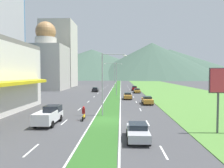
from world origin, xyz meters
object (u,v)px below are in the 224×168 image
(car_1, at_px, (138,132))
(car_2, at_px, (134,88))
(car_0, at_px, (137,91))
(motorcycle_rider, at_px, (84,114))
(street_lamp_near, at_px, (105,79))
(street_lamp_far, at_px, (115,74))
(street_lamp_mid, at_px, (115,76))
(car_5, at_px, (147,100))
(pickup_truck_0, at_px, (49,115))
(car_3, at_px, (95,89))
(car_4, at_px, (128,96))

(car_1, height_order, car_2, car_2)
(car_0, distance_m, motorcycle_rider, 40.00)
(street_lamp_near, relative_size, street_lamp_far, 0.86)
(street_lamp_mid, bearing_deg, car_5, -67.49)
(street_lamp_mid, height_order, pickup_truck_0, street_lamp_mid)
(street_lamp_far, bearing_deg, street_lamp_mid, -88.68)
(street_lamp_near, distance_m, car_2, 45.90)
(car_2, xyz_separation_m, motorcycle_rider, (-9.59, -48.08, -0.06))
(car_0, bearing_deg, car_5, 0.36)
(car_3, xyz_separation_m, car_5, (13.70, -27.62, 0.02))
(car_4, xyz_separation_m, motorcycle_rider, (-6.38, -22.62, -0.03))
(car_2, xyz_separation_m, car_4, (-3.21, -25.45, -0.03))
(car_3, xyz_separation_m, car_4, (10.13, -19.62, 0.01))
(car_2, relative_size, car_5, 0.90)
(car_5, xyz_separation_m, motorcycle_rider, (-9.95, -14.63, -0.04))
(street_lamp_mid, bearing_deg, motorcycle_rider, -95.71)
(car_0, bearing_deg, car_4, -11.96)
(car_2, bearing_deg, pickup_truck_0, -14.90)
(car_2, xyz_separation_m, car_3, (-13.34, -5.83, -0.04))
(car_3, bearing_deg, car_2, -66.40)
(car_1, xyz_separation_m, car_4, (0.10, 30.39, 0.01))
(street_lamp_near, bearing_deg, street_lamp_far, 90.13)
(car_1, xyz_separation_m, pickup_truck_0, (-10.02, 5.73, 0.22))
(street_lamp_far, height_order, car_3, street_lamp_far)
(car_0, distance_m, car_4, 16.52)
(motorcycle_rider, bearing_deg, street_lamp_far, -2.37)
(street_lamp_mid, xyz_separation_m, car_0, (6.69, 7.65, -4.55))
(car_0, bearing_deg, street_lamp_mid, -41.14)
(car_5, height_order, motorcycle_rider, motorcycle_rider)
(car_2, bearing_deg, street_lamp_near, -8.82)
(car_1, distance_m, motorcycle_rider, 9.99)
(street_lamp_near, bearing_deg, car_5, 57.81)
(street_lamp_near, bearing_deg, car_0, 78.63)
(car_0, relative_size, motorcycle_rider, 2.28)
(street_lamp_far, xyz_separation_m, pickup_truck_0, (-6.20, -61.39, -4.92))
(car_0, relative_size, car_1, 1.06)
(car_3, bearing_deg, street_lamp_mid, -148.31)
(pickup_truck_0, xyz_separation_m, motorcycle_rider, (3.74, 2.04, -0.24))
(pickup_truck_0, bearing_deg, street_lamp_mid, -11.68)
(street_lamp_mid, xyz_separation_m, car_3, (-6.87, 11.12, -4.51))
(car_4, bearing_deg, car_5, 24.08)
(street_lamp_far, distance_m, car_3, 18.91)
(street_lamp_far, xyz_separation_m, motorcycle_rider, (-2.46, -59.35, -5.16))
(car_1, relative_size, motorcycle_rider, 2.15)
(street_lamp_mid, relative_size, car_0, 1.98)
(street_lamp_near, xyz_separation_m, street_lamp_mid, (0.53, 28.20, 0.10))
(car_1, relative_size, pickup_truck_0, 0.80)
(street_lamp_near, xyz_separation_m, car_0, (7.21, 35.86, -4.45))
(street_lamp_near, bearing_deg, car_3, 99.16)
(car_4, distance_m, motorcycle_rider, 23.51)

